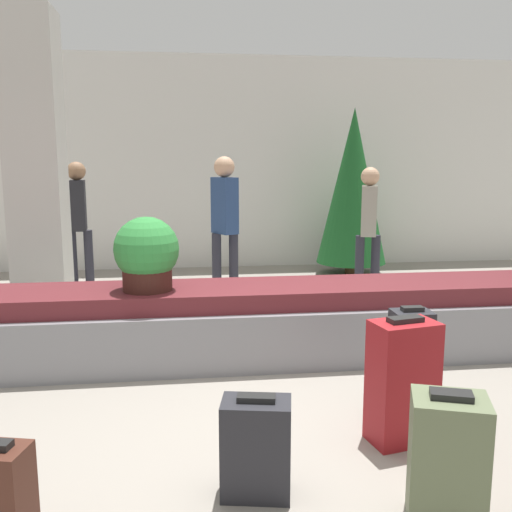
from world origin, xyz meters
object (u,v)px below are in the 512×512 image
object	(u,v)px
suitcase_2	(447,462)
traveler_2	(225,216)
traveler_0	(369,221)
traveler_1	(79,215)
suitcase_3	(402,382)
pillar	(36,166)
potted_plant_1	(147,254)
suitcase_0	(256,447)
suitcase_4	(0,507)
decorated_tree	(353,187)
suitcase_5	(410,362)

from	to	relation	value
suitcase_2	traveler_2	bearing A→B (deg)	118.69
traveler_0	traveler_1	distance (m)	3.59
suitcase_3	traveler_1	distance (m)	5.02
suitcase_2	traveler_0	xyz separation A→B (m)	(1.05, 4.34, 0.62)
pillar	traveler_1	bearing A→B (deg)	75.16
potted_plant_1	traveler_0	distance (m)	3.24
suitcase_2	suitcase_0	bearing A→B (deg)	176.78
suitcase_4	decorated_tree	world-z (taller)	decorated_tree
pillar	suitcase_0	bearing A→B (deg)	-63.58
suitcase_0	suitcase_4	distance (m)	1.17
decorated_tree	traveler_0	bearing A→B (deg)	-98.40
suitcase_5	decorated_tree	size ratio (longest dim) A/B	0.31
suitcase_0	potted_plant_1	distance (m)	2.16
traveler_0	potted_plant_1	bearing A→B (deg)	147.39
suitcase_0	traveler_1	distance (m)	5.04
suitcase_0	suitcase_2	world-z (taller)	suitcase_2
traveler_0	decorated_tree	world-z (taller)	decorated_tree
suitcase_5	traveler_1	size ratio (longest dim) A/B	0.45
suitcase_5	suitcase_0	bearing A→B (deg)	-144.52
suitcase_4	potted_plant_1	bearing A→B (deg)	92.55
traveler_0	traveler_2	world-z (taller)	traveler_2
potted_plant_1	traveler_0	world-z (taller)	traveler_0
suitcase_0	traveler_0	size ratio (longest dim) A/B	0.34
pillar	suitcase_0	distance (m)	4.43
traveler_0	traveler_2	distance (m)	1.75
suitcase_4	decorated_tree	size ratio (longest dim) A/B	0.23
decorated_tree	suitcase_5	bearing A→B (deg)	-101.99
potted_plant_1	traveler_2	world-z (taller)	traveler_2
pillar	suitcase_3	bearing A→B (deg)	-49.98
suitcase_3	potted_plant_1	bearing A→B (deg)	124.28
suitcase_4	suitcase_5	world-z (taller)	suitcase_5
suitcase_2	suitcase_4	distance (m)	1.95
suitcase_0	traveler_1	xyz separation A→B (m)	(-1.63, 4.71, 0.72)
potted_plant_1	traveler_1	bearing A→B (deg)	109.90
suitcase_3	traveler_0	size ratio (longest dim) A/B	0.49
suitcase_0	potted_plant_1	xyz separation A→B (m)	(-0.63, 1.95, 0.67)
suitcase_5	traveler_1	bearing A→B (deg)	125.37
suitcase_0	traveler_1	bearing A→B (deg)	120.10
suitcase_5	traveler_1	distance (m)	4.83
suitcase_4	traveler_2	xyz separation A→B (m)	(1.26, 4.31, 0.75)
suitcase_3	suitcase_4	xyz separation A→B (m)	(-2.04, -0.81, -0.11)
suitcase_3	suitcase_4	world-z (taller)	suitcase_3
suitcase_2	traveler_1	xyz separation A→B (m)	(-2.46, 5.06, 0.66)
suitcase_3	suitcase_2	bearing A→B (deg)	-108.50
suitcase_0	traveler_2	xyz separation A→B (m)	(0.14, 3.95, 0.77)
traveler_1	suitcase_5	bearing A→B (deg)	-150.70
pillar	potted_plant_1	distance (m)	2.31
pillar	suitcase_5	bearing A→B (deg)	-44.92
traveler_2	suitcase_0	bearing A→B (deg)	149.00
suitcase_2	suitcase_3	xyz separation A→B (m)	(0.10, 0.79, 0.06)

